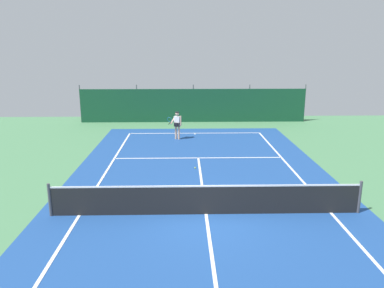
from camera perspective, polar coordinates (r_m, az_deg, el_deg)
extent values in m
plane|color=#4C8456|center=(12.46, 2.14, -10.61)|extent=(36.00, 36.00, 0.00)
cube|color=#1E478C|center=(12.46, 2.14, -10.59)|extent=(11.02, 26.60, 0.01)
cube|color=white|center=(23.76, 0.43, 1.66)|extent=(8.22, 0.10, 0.01)
cube|color=white|center=(12.89, -16.74, -10.31)|extent=(0.10, 23.80, 0.01)
cube|color=white|center=(13.34, 20.32, -9.75)|extent=(0.10, 23.80, 0.01)
cube|color=white|center=(18.45, 0.96, -2.13)|extent=(8.22, 0.10, 0.01)
cube|color=white|center=(12.45, 2.14, -10.56)|extent=(0.10, 12.80, 0.01)
cube|color=white|center=(23.62, 0.44, 1.58)|extent=(0.10, 0.30, 0.01)
cube|color=black|center=(12.26, 2.16, -8.60)|extent=(9.92, 0.03, 0.95)
cube|color=white|center=(12.08, 2.18, -6.41)|extent=(9.92, 0.04, 0.05)
cylinder|color=#47474C|center=(12.95, -20.79, -7.95)|extent=(0.10, 0.10, 1.10)
cylinder|color=#47474C|center=(13.49, 24.11, -7.37)|extent=(0.10, 0.10, 1.10)
cube|color=#14472D|center=(27.23, 0.19, 5.85)|extent=(16.22, 0.06, 2.40)
cylinder|color=#595B60|center=(28.24, -16.58, 5.87)|extent=(0.08, 0.08, 2.70)
cylinder|color=#595B60|center=(27.46, -8.35, 6.09)|extent=(0.08, 0.08, 2.70)
cylinder|color=#595B60|center=(27.27, 0.19, 6.18)|extent=(0.08, 0.08, 2.70)
cylinder|color=#595B60|center=(27.67, 8.66, 6.14)|extent=(0.08, 0.08, 2.70)
cylinder|color=#595B60|center=(28.65, 16.72, 5.98)|extent=(0.08, 0.08, 2.70)
cube|color=#234C1E|center=(27.93, 0.16, 4.72)|extent=(14.60, 0.70, 1.10)
cylinder|color=#D8AD8C|center=(22.12, -2.01, 1.75)|extent=(0.12, 0.12, 0.82)
cylinder|color=#D8AD8C|center=(22.22, -2.46, 1.80)|extent=(0.12, 0.12, 0.82)
cylinder|color=black|center=(22.07, -2.25, 3.01)|extent=(0.40, 0.40, 0.22)
cube|color=white|center=(22.03, -2.25, 3.52)|extent=(0.41, 0.35, 0.56)
sphere|color=#D8AD8C|center=(21.95, -2.26, 4.62)|extent=(0.22, 0.22, 0.22)
cylinder|color=black|center=(21.94, -2.27, 4.86)|extent=(0.23, 0.23, 0.04)
cylinder|color=#D8AD8C|center=(21.92, -1.73, 3.54)|extent=(0.09, 0.09, 0.58)
cylinder|color=#D8AD8C|center=(22.04, -2.93, 3.59)|extent=(0.33, 0.51, 0.41)
cylinder|color=black|center=(21.83, -3.43, 3.18)|extent=(0.16, 0.26, 0.13)
torus|color=teal|center=(21.79, -3.44, 3.75)|extent=(0.33, 0.26, 0.29)
sphere|color=#CCDB33|center=(16.88, 0.48, -3.64)|extent=(0.07, 0.07, 0.07)
cube|color=maroon|center=(30.14, -1.07, 5.76)|extent=(1.98, 4.27, 0.80)
cube|color=#2D333D|center=(30.04, -1.07, 7.05)|extent=(1.61, 1.95, 0.56)
cylinder|color=black|center=(28.90, 0.63, 4.58)|extent=(0.25, 0.65, 0.64)
cylinder|color=black|center=(28.97, -2.95, 4.59)|extent=(0.25, 0.65, 0.64)
cylinder|color=black|center=(31.47, 0.67, 5.40)|extent=(0.25, 0.65, 0.64)
cylinder|color=black|center=(31.53, -2.62, 5.40)|extent=(0.25, 0.65, 0.64)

